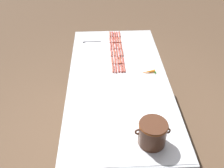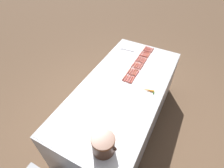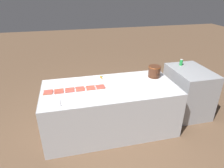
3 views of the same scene
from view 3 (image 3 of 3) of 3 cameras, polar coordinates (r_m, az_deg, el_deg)
ground_plane at (r=3.86m, az=-0.54°, el=-12.47°), size 20.00×20.00×0.00m
griddle_counter at (r=3.60m, az=-0.57°, el=-7.02°), size 1.10×2.32×0.88m
back_cabinet at (r=4.37m, az=21.16°, el=-1.97°), size 0.97×0.69×0.95m
hot_dog_0 at (r=3.41m, az=-18.04°, el=-1.75°), size 0.03×0.15×0.02m
hot_dog_1 at (r=3.39m, az=-15.15°, el=-1.50°), size 0.03×0.15×0.02m
hot_dog_2 at (r=3.38m, az=-12.17°, el=-1.19°), size 0.02×0.15×0.02m
hot_dog_3 at (r=3.39m, az=-9.39°, el=-0.88°), size 0.03×0.15×0.02m
hot_dog_4 at (r=3.40m, az=-6.34°, el=-0.60°), size 0.03×0.15×0.02m
hot_dog_5 at (r=3.42m, az=-3.63°, el=-0.32°), size 0.03×0.15×0.02m
hot_dog_6 at (r=3.37m, az=-17.94°, el=-2.02°), size 0.03×0.15×0.02m
hot_dog_7 at (r=3.36m, az=-15.18°, el=-1.75°), size 0.03×0.15×0.02m
hot_dog_8 at (r=3.35m, az=-12.15°, el=-1.44°), size 0.03×0.15×0.02m
hot_dog_9 at (r=3.36m, az=-9.28°, el=-1.12°), size 0.03×0.15×0.02m
hot_dog_10 at (r=3.37m, az=-6.40°, el=-0.85°), size 0.03×0.15×0.02m
hot_dog_11 at (r=3.39m, az=-3.45°, el=-0.52°), size 0.03×0.15×0.02m
hot_dog_12 at (r=3.35m, az=-18.04°, el=-2.27°), size 0.02×0.15×0.02m
hot_dog_13 at (r=3.33m, az=-15.20°, el=-2.01°), size 0.03×0.15×0.02m
hot_dog_14 at (r=3.32m, az=-12.23°, el=-1.71°), size 0.03×0.15×0.02m
hot_dog_15 at (r=3.33m, az=-9.15°, el=-1.39°), size 0.02×0.15×0.02m
hot_dog_16 at (r=3.34m, az=-6.18°, el=-1.06°), size 0.03×0.15×0.02m
hot_dog_17 at (r=3.36m, az=-3.42°, el=-0.78°), size 0.03×0.15×0.02m
hot_dog_18 at (r=3.32m, az=-18.09°, el=-2.54°), size 0.03×0.15×0.02m
hot_dog_19 at (r=3.30m, az=-15.11°, el=-2.25°), size 0.03×0.15×0.02m
hot_dog_20 at (r=3.29m, az=-12.14°, el=-1.98°), size 0.03×0.15×0.02m
hot_dog_21 at (r=3.30m, az=-9.22°, el=-1.64°), size 0.03×0.15×0.02m
hot_dog_22 at (r=3.31m, az=-6.15°, el=-1.32°), size 0.03×0.15×0.02m
hot_dog_23 at (r=3.33m, az=-3.17°, el=-1.03°), size 0.03×0.15×0.02m
hot_dog_24 at (r=3.29m, az=-18.22°, el=-2.82°), size 0.02×0.15×0.02m
hot_dog_25 at (r=3.27m, az=-15.16°, el=-2.56°), size 0.03×0.15×0.02m
hot_dog_26 at (r=3.27m, az=-12.15°, el=-2.24°), size 0.03×0.15×0.02m
hot_dog_27 at (r=3.27m, az=-9.14°, el=-1.93°), size 0.03×0.15×0.02m
hot_dog_28 at (r=3.28m, az=-6.10°, el=-1.60°), size 0.02×0.15×0.02m
hot_dog_29 at (r=3.30m, az=-3.23°, el=-1.29°), size 0.03×0.15×0.02m
bean_pot at (r=3.80m, az=12.22°, el=3.73°), size 0.29×0.24×0.22m
serving_spoon at (r=2.99m, az=-15.04°, el=-5.52°), size 0.27×0.07×0.02m
carrot at (r=3.66m, az=-2.92°, el=1.71°), size 0.18×0.06×0.03m
soda_can at (r=4.34m, az=19.46°, el=5.95°), size 0.07×0.07×0.13m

